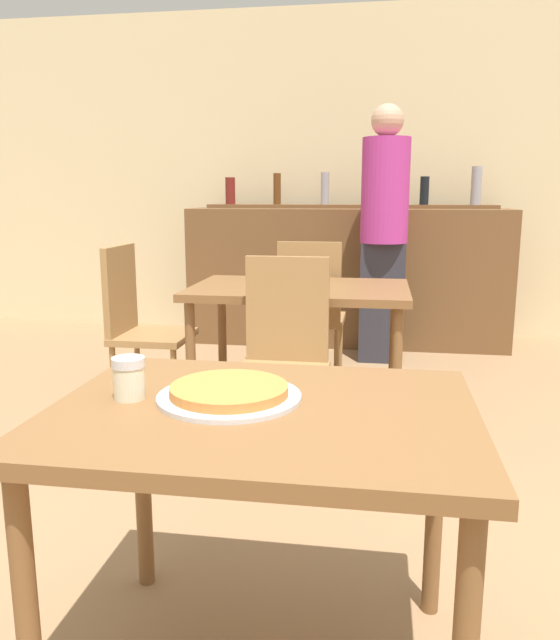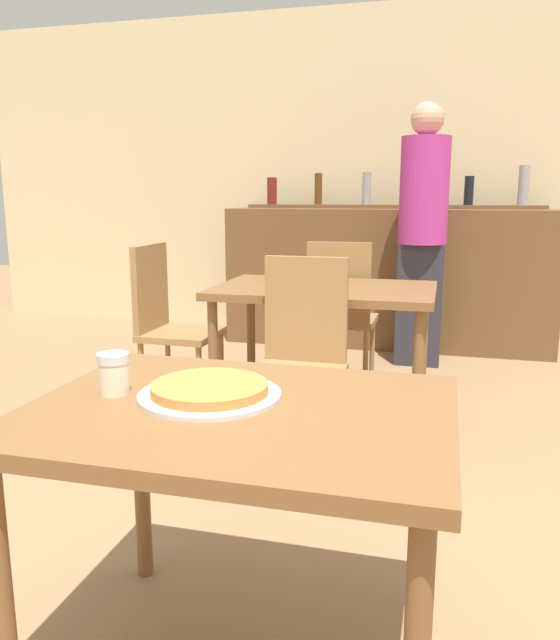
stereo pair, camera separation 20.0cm
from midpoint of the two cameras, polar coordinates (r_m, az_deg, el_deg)
name	(u,v)px [view 1 (the left image)]	position (r m, az deg, el deg)	size (l,w,h in m)	color
wall_back	(352,174)	(5.67, 5.56, 13.12)	(8.00, 0.05, 2.80)	beige
dining_table_near	(263,441)	(1.53, -5.40, -11.02)	(1.01, 0.77, 0.73)	brown
dining_table_far	(300,302)	(3.28, 0.06, 1.62)	(1.13, 0.75, 0.75)	brown
bar_counter	(347,276)	(5.21, 5.03, 3.99)	(2.60, 0.56, 1.11)	brown
bar_back_shelf	(352,201)	(5.31, 5.50, 10.82)	(2.39, 0.24, 0.33)	brown
chair_far_side_front	(284,350)	(2.78, -1.69, -2.78)	(0.40, 0.40, 0.95)	olive
chair_far_side_back	(311,307)	(3.83, 1.33, 1.15)	(0.40, 0.40, 0.95)	olive
chair_far_side_left	(138,320)	(3.55, -14.43, -0.02)	(0.40, 0.40, 0.95)	olive
pizza_tray	(229,393)	(1.56, -8.37, -6.67)	(0.36, 0.36, 0.04)	silver
cheese_shaker	(129,378)	(1.61, -17.17, -5.13)	(0.08, 0.08, 0.11)	beige
person_standing	(384,225)	(4.58, 8.26, 8.60)	(0.34, 0.34, 1.85)	#2D2D38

